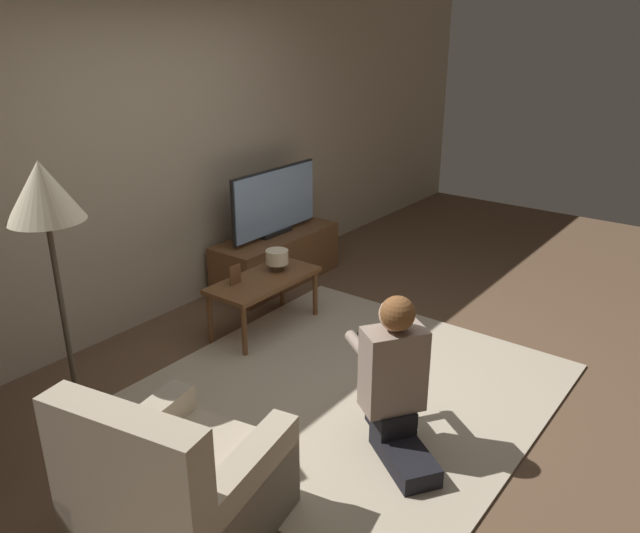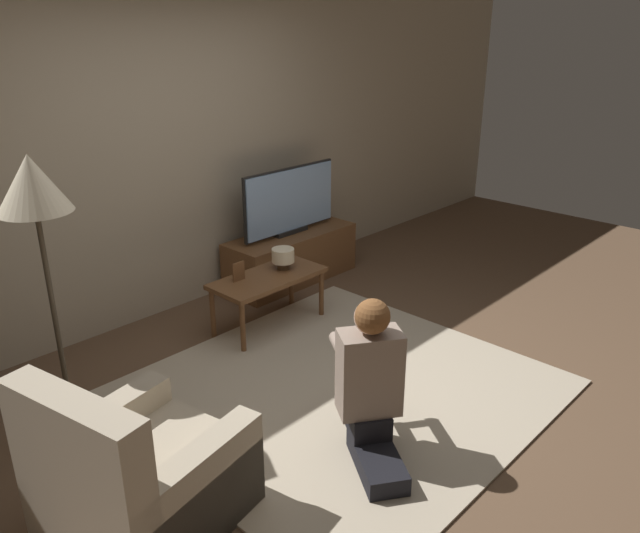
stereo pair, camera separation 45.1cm
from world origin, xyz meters
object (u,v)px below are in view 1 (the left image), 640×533
Objects in this scene: armchair at (179,493)px; person_kneeling at (395,378)px; tv at (275,202)px; table_lamp at (277,258)px; coffee_table at (264,284)px; floor_lamp at (45,208)px.

person_kneeling is at bearing -120.75° from armchair.
table_lamp is at bearing -138.32° from tv.
table_lamp is (-0.61, -0.55, -0.23)m from tv.
table_lamp is (0.18, 0.02, 0.15)m from coffee_table.
person_kneeling is 5.20× the size of table_lamp.
armchair is (-0.14, -1.02, -1.14)m from floor_lamp.
person_kneeling reaches higher than coffee_table.
coffee_table is (-0.80, -0.57, -0.39)m from tv.
coffee_table is 1.72m from person_kneeling.
coffee_table is at bearing -78.72° from person_kneeling.
coffee_table is at bearing -144.64° from tv.
armchair is 5.31× the size of table_lamp.
tv is 2.62m from person_kneeling.
floor_lamp reaches higher than armchair.
person_kneeling is at bearing -113.38° from coffee_table.
armchair is at bearing 14.69° from person_kneeling.
tv reaches higher than person_kneeling.
floor_lamp is 9.23× the size of table_lamp.
tv reaches higher than coffee_table.
armchair is at bearing -150.33° from table_lamp.
floor_lamp is at bearing -175.87° from coffee_table.
floor_lamp reaches higher than person_kneeling.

